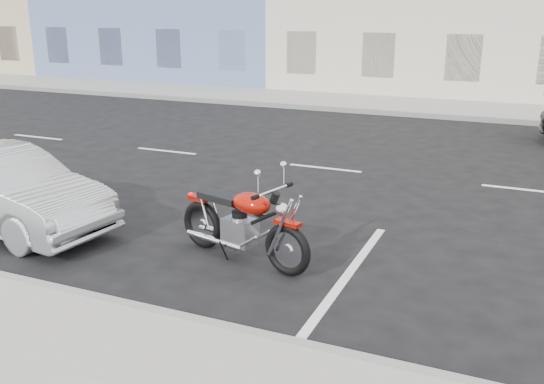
# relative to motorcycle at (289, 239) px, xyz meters

# --- Properties ---
(ground) EXTENTS (120.00, 120.00, 0.00)m
(ground) POSITION_rel_motorcycle_xyz_m (0.69, 5.31, -0.51)
(ground) COLOR black
(ground) RESTS_ON ground
(sidewalk_far) EXTENTS (80.00, 3.40, 0.15)m
(sidewalk_far) POSITION_rel_motorcycle_xyz_m (-4.31, 14.01, -0.43)
(sidewalk_far) COLOR gray
(sidewalk_far) RESTS_ON ground
(curb_far) EXTENTS (80.00, 0.12, 0.16)m
(curb_far) POSITION_rel_motorcycle_xyz_m (-4.31, 12.31, -0.43)
(curb_far) COLOR gray
(curb_far) RESTS_ON ground
(motorcycle) EXTENTS (2.17, 0.90, 1.11)m
(motorcycle) POSITION_rel_motorcycle_xyz_m (0.00, 0.00, 0.00)
(motorcycle) COLOR black
(motorcycle) RESTS_ON ground
(sedan_silver) EXTENTS (3.92, 1.80, 1.24)m
(sedan_silver) POSITION_rel_motorcycle_xyz_m (-4.67, -0.15, 0.12)
(sedan_silver) COLOR #A6AAAD
(sedan_silver) RESTS_ON ground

